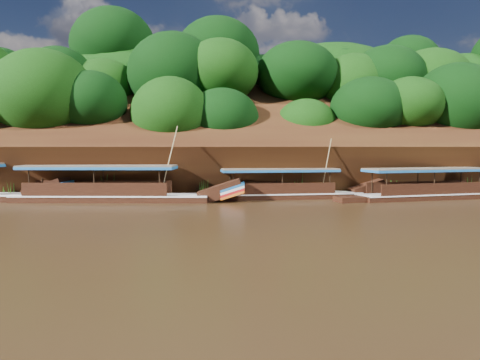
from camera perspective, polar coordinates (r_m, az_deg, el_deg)
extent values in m
plane|color=black|center=(26.06, 10.48, -4.27)|extent=(160.00, 160.00, 0.00)
cube|color=black|center=(41.43, 4.68, 3.73)|extent=(120.00, 16.12, 13.64)
cube|color=black|center=(51.45, 2.81, -0.10)|extent=(120.00, 24.00, 12.00)
ellipsoid|color=#08340B|center=(39.87, -3.64, 3.72)|extent=(18.00, 8.00, 6.40)
ellipsoid|color=#08340B|center=(48.65, 3.33, 10.51)|extent=(24.00, 11.00, 8.40)
cube|color=black|center=(36.38, 22.58, -2.15)|extent=(11.76, 4.13, 0.81)
cube|color=silver|center=(36.34, 22.59, -1.54)|extent=(11.77, 4.19, 0.09)
cube|color=brown|center=(35.78, 21.76, 1.28)|extent=(9.34, 3.95, 0.11)
cube|color=#175A9B|center=(35.78, 21.75, 1.11)|extent=(9.34, 3.95, 0.16)
cube|color=black|center=(34.10, 5.91, -2.25)|extent=(10.77, 2.70, 0.80)
cube|color=silver|center=(34.06, 5.91, -1.61)|extent=(10.77, 2.75, 0.09)
cube|color=black|center=(36.04, 15.18, -1.04)|extent=(2.62, 1.64, 1.50)
cube|color=#175A9B|center=(36.29, 16.15, -0.60)|extent=(1.41, 1.61, 0.55)
cube|color=red|center=(36.32, 16.14, -1.08)|extent=(1.41, 1.61, 0.55)
cube|color=brown|center=(33.77, 4.84, 1.34)|extent=(8.48, 2.83, 0.11)
cube|color=#175A9B|center=(33.78, 4.84, 1.16)|extent=(8.48, 2.83, 0.16)
cylinder|color=tan|center=(34.20, 10.49, 1.73)|extent=(0.52, 0.79, 3.90)
cube|color=black|center=(33.28, -15.41, -2.54)|extent=(13.48, 3.52, 0.91)
cube|color=silver|center=(33.24, -15.42, -1.79)|extent=(13.49, 3.59, 0.10)
cube|color=black|center=(31.94, -2.40, -1.39)|extent=(3.28, 1.97, 1.79)
cube|color=#175A9B|center=(31.88, -0.90, -0.85)|extent=(1.80, 1.89, 0.67)
cube|color=red|center=(31.91, -0.90, -1.46)|extent=(1.80, 1.89, 0.67)
cube|color=brown|center=(33.34, -16.86, 1.64)|extent=(10.64, 3.57, 0.12)
cube|color=#175A9B|center=(33.35, -16.86, 1.44)|extent=(10.64, 3.57, 0.18)
cylinder|color=tan|center=(31.99, -8.63, 2.39)|extent=(1.24, 0.16, 4.63)
cube|color=black|center=(34.87, -22.41, -1.16)|extent=(3.22, 2.24, 1.79)
cube|color=#175A9B|center=(34.50, -21.27, -0.64)|extent=(1.82, 2.07, 0.65)
cube|color=red|center=(34.53, -21.25, -1.25)|extent=(1.82, 2.07, 0.65)
cone|color=#316318|center=(36.91, -26.16, -0.99)|extent=(1.50, 1.50, 1.51)
cone|color=#316318|center=(34.95, -15.23, -0.52)|extent=(1.50, 1.50, 2.06)
cone|color=#316318|center=(34.30, -4.64, -0.90)|extent=(1.50, 1.50, 1.56)
cone|color=#316318|center=(35.00, 7.28, -0.55)|extent=(1.50, 1.50, 1.88)
cone|color=#316318|center=(37.57, 17.64, -0.15)|extent=(1.50, 1.50, 2.20)
cone|color=#316318|center=(39.95, 25.59, -0.60)|extent=(1.50, 1.50, 1.53)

